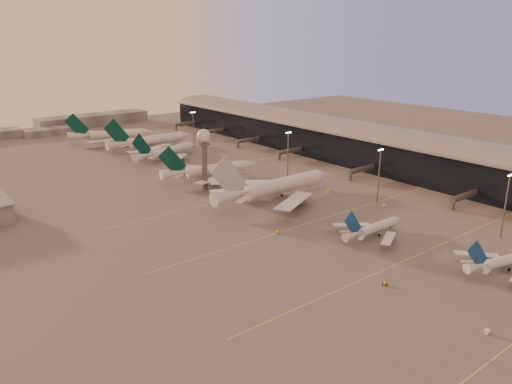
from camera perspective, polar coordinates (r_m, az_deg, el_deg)
ground at (r=160.76m, az=16.81°, el=-9.96°), size 700.00×700.00×0.00m
taxiway_markings at (r=214.16m, az=9.28°, el=-2.39°), size 180.00×185.25×0.02m
terminal at (r=302.33m, az=11.87°, el=5.40°), size 57.00×362.00×23.04m
radar_tower at (r=240.12m, az=-5.97°, el=5.13°), size 6.40×6.40×31.10m
mast_a at (r=203.43m, az=26.65°, el=-1.08°), size 3.60×0.56×25.00m
mast_b at (r=227.92m, az=13.90°, el=2.16°), size 3.60×0.56×25.00m
mast_c at (r=260.57m, az=3.67°, el=4.55°), size 3.60×0.56×25.00m
mast_d at (r=330.45m, az=-7.16°, el=7.23°), size 3.60×0.56×25.00m
distant_horizon at (r=427.21m, az=-21.33°, el=7.16°), size 165.00×37.50×9.00m
narrowbody_near at (r=179.25m, az=26.42°, el=-7.26°), size 32.15×25.33×12.80m
narrowbody_mid at (r=191.74m, az=13.35°, el=-4.22°), size 33.64×26.88×13.15m
widebody_white at (r=228.55m, az=2.38°, el=0.25°), size 70.55×56.53×24.82m
greentail_a at (r=261.95m, az=-5.20°, el=2.27°), size 54.30×43.54×19.82m
greentail_b at (r=307.80m, az=-10.10°, el=4.36°), size 51.04×40.63×19.06m
greentail_c at (r=337.26m, az=-11.86°, el=5.52°), size 63.13×50.87×22.92m
greentail_d at (r=366.87m, az=-16.17°, el=6.11°), size 57.15×45.45×21.45m
gsv_truck_a at (r=143.21m, az=25.03°, el=-13.98°), size 6.24×2.60×2.47m
gsv_tug_mid at (r=157.82m, az=14.50°, el=-10.10°), size 3.33×3.74×0.92m
gsv_truck_b at (r=226.15m, az=14.53°, el=-1.33°), size 6.25×3.36×2.40m
gsv_truck_c at (r=190.03m, az=2.50°, el=-4.43°), size 5.81×3.76×2.21m
gsv_catering_b at (r=243.02m, az=8.42°, el=0.63°), size 5.78×3.12×4.55m
gsv_tug_far at (r=241.17m, az=-0.88°, el=0.25°), size 2.54×3.58×0.93m
gsv_tug_hangar at (r=298.85m, az=-1.38°, el=3.67°), size 3.99×3.64×0.98m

